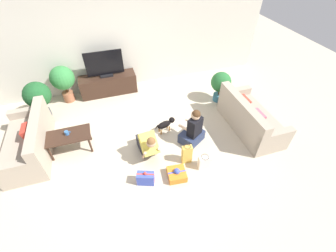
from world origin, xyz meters
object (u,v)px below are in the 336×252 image
(person_sitting, at_px, (193,130))
(gift_box_b, at_px, (146,178))
(potted_plant_corner_right, at_px, (221,84))
(gift_bag_b, at_px, (204,162))
(sofa_right, at_px, (249,118))
(coffee_table, at_px, (68,137))
(mug, at_px, (67,133))
(gift_bag_a, at_px, (187,154))
(tv_console, at_px, (109,84))
(gift_box_a, at_px, (177,174))
(potted_plant_corner_left, at_px, (38,96))
(person_kneeling, at_px, (148,144))
(potted_plant_back_left, at_px, (63,80))
(dog, at_px, (166,124))
(sofa_left, at_px, (30,142))
(tv, at_px, (105,65))

(person_sitting, height_order, gift_box_b, person_sitting)
(potted_plant_corner_right, height_order, gift_bag_b, potted_plant_corner_right)
(sofa_right, relative_size, coffee_table, 1.94)
(mug, bearing_deg, sofa_right, -8.04)
(gift_bag_a, bearing_deg, tv_console, 111.68)
(person_sitting, height_order, gift_bag_a, person_sitting)
(sofa_right, xyz_separation_m, gift_box_b, (-2.72, -0.77, -0.16))
(gift_box_a, relative_size, gift_bag_b, 1.17)
(potted_plant_corner_left, relative_size, gift_bag_b, 2.93)
(coffee_table, height_order, potted_plant_corner_left, potted_plant_corner_left)
(gift_box_b, bearing_deg, tv_console, 94.89)
(tv_console, xyz_separation_m, gift_bag_b, (1.51, -3.33, -0.12))
(coffee_table, xyz_separation_m, tv_console, (1.06, 2.00, -0.11))
(person_kneeling, distance_m, person_sitting, 1.06)
(potted_plant_back_left, height_order, gift_bag_a, potted_plant_back_left)
(person_kneeling, xyz_separation_m, gift_box_a, (0.40, -0.73, -0.25))
(sofa_right, relative_size, dog, 3.34)
(potted_plant_corner_right, bearing_deg, gift_bag_b, -123.78)
(sofa_right, distance_m, coffee_table, 4.10)
(person_kneeling, xyz_separation_m, gift_box_b, (-0.22, -0.67, -0.20))
(mug, bearing_deg, potted_plant_back_left, 92.12)
(dog, height_order, gift_box_b, dog)
(sofa_left, distance_m, sofa_right, 4.92)
(sofa_right, xyz_separation_m, mug, (-4.06, 0.57, 0.20))
(sofa_right, xyz_separation_m, tv_console, (-3.01, 2.55, -0.02))
(potted_plant_corner_right, height_order, dog, potted_plant_corner_right)
(sofa_right, height_order, gift_bag_a, sofa_right)
(gift_box_a, height_order, mug, mug)
(sofa_left, distance_m, person_sitting, 3.50)
(potted_plant_corner_left, bearing_deg, sofa_right, -22.85)
(dog, bearing_deg, sofa_right, -120.81)
(coffee_table, bearing_deg, sofa_right, -7.72)
(person_sitting, relative_size, gift_box_b, 2.51)
(person_sitting, relative_size, gift_box_a, 2.37)
(dog, distance_m, gift_bag_a, 1.03)
(gift_box_b, height_order, mug, mug)
(coffee_table, relative_size, potted_plant_corner_left, 0.95)
(coffee_table, height_order, mug, mug)
(tv_console, xyz_separation_m, dog, (1.09, -2.05, -0.06))
(dog, relative_size, mug, 4.48)
(gift_bag_b, bearing_deg, coffee_table, 152.66)
(gift_box_b, relative_size, gift_bag_b, 1.10)
(dog, bearing_deg, gift_bag_b, -178.08)
(gift_bag_a, bearing_deg, person_kneeling, 149.82)
(tv_console, relative_size, gift_box_a, 4.04)
(sofa_right, relative_size, gift_box_a, 4.66)
(potted_plant_corner_right, height_order, gift_box_a, potted_plant_corner_right)
(tv_console, bearing_deg, dog, -61.95)
(coffee_table, distance_m, potted_plant_corner_right, 3.98)
(mug, bearing_deg, tv, 61.89)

